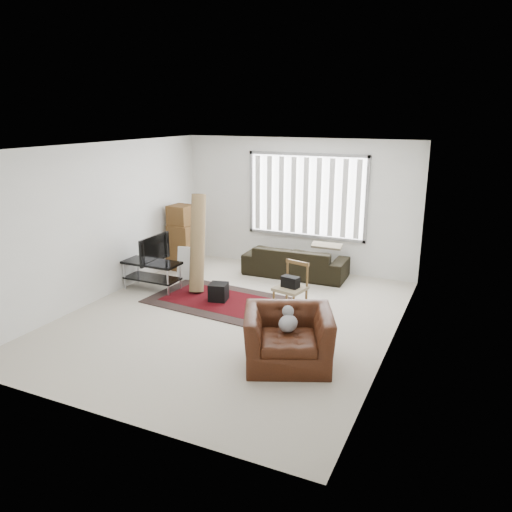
{
  "coord_description": "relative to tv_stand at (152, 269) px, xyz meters",
  "views": [
    {
      "loc": [
        3.48,
        -6.6,
        3.18
      ],
      "look_at": [
        0.39,
        0.1,
        1.05
      ],
      "focal_mm": 35.0,
      "sensor_mm": 36.0,
      "label": 1
    }
  ],
  "objects": [
    {
      "name": "side_chair",
      "position": [
        2.74,
        0.01,
        0.08
      ],
      "size": [
        0.54,
        0.54,
        0.85
      ],
      "rotation": [
        0.0,
        0.0,
        -0.21
      ],
      "color": "#837456",
      "rests_on": "ground"
    },
    {
      "name": "sofa",
      "position": [
        2.13,
        1.87,
        0.01
      ],
      "size": [
        2.08,
        0.95,
        0.79
      ],
      "primitive_type": "imported",
      "rotation": [
        0.0,
        0.0,
        3.17
      ],
      "color": "black",
      "rests_on": "ground"
    },
    {
      "name": "tv_stand",
      "position": [
        0.0,
        0.0,
        0.0
      ],
      "size": [
        1.07,
        0.48,
        0.54
      ],
      "color": "black",
      "rests_on": "ground"
    },
    {
      "name": "white_flatpack",
      "position": [
        0.33,
        0.78,
        -0.06
      ],
      "size": [
        0.54,
        0.3,
        0.65
      ],
      "primitive_type": "cube",
      "rotation": [
        -0.21,
        0.0,
        0.19
      ],
      "color": "silver",
      "rests_on": "ground"
    },
    {
      "name": "armchair",
      "position": [
        3.33,
        -1.62,
        0.03
      ],
      "size": [
        1.42,
        1.35,
        0.83
      ],
      "rotation": [
        0.0,
        0.0,
        0.41
      ],
      "color": "#3D1A0C",
      "rests_on": "ground"
    },
    {
      "name": "moving_boxes",
      "position": [
        -0.18,
        1.32,
        0.24
      ],
      "size": [
        0.58,
        0.54,
        1.35
      ],
      "color": "brown",
      "rests_on": "ground"
    },
    {
      "name": "rolled_rug",
      "position": [
        0.78,
        0.36,
        0.5
      ],
      "size": [
        0.47,
        0.75,
        1.78
      ],
      "primitive_type": "cylinder",
      "rotation": [
        -0.26,
        0.0,
        0.32
      ],
      "color": "brown",
      "rests_on": "ground"
    },
    {
      "name": "persian_rug",
      "position": [
        1.35,
        -0.02,
        -0.38
      ],
      "size": [
        2.37,
        1.68,
        0.02
      ],
      "color": "black",
      "rests_on": "ground"
    },
    {
      "name": "subwoofer",
      "position": [
        1.41,
        -0.03,
        -0.22
      ],
      "size": [
        0.36,
        0.36,
        0.3
      ],
      "primitive_type": "cube",
      "rotation": [
        0.0,
        0.0,
        0.22
      ],
      "color": "black",
      "rests_on": "persian_rug"
    },
    {
      "name": "tv",
      "position": [
        -0.0,
        -0.0,
        0.4
      ],
      "size": [
        0.11,
        0.87,
        0.5
      ],
      "primitive_type": "imported",
      "rotation": [
        0.0,
        0.0,
        1.57
      ],
      "color": "black",
      "rests_on": "tv_stand"
    },
    {
      "name": "room",
      "position": [
        1.98,
        -0.07,
        1.37
      ],
      "size": [
        6.0,
        6.02,
        2.71
      ],
      "color": "beige",
      "rests_on": "ground"
    }
  ]
}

